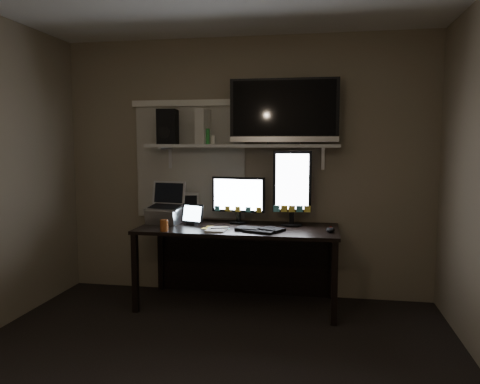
% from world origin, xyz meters
% --- Properties ---
extents(floor, '(3.60, 3.60, 0.00)m').
position_xyz_m(floor, '(0.00, 0.00, 0.00)').
color(floor, black).
rests_on(floor, ground).
extents(back_wall, '(3.60, 0.00, 3.60)m').
position_xyz_m(back_wall, '(0.00, 1.80, 1.25)').
color(back_wall, '#766A54').
rests_on(back_wall, floor).
extents(window_blinds, '(1.10, 0.02, 1.10)m').
position_xyz_m(window_blinds, '(-0.55, 1.79, 1.30)').
color(window_blinds, '#B6B1A3').
rests_on(window_blinds, back_wall).
extents(desk, '(1.80, 0.75, 0.73)m').
position_xyz_m(desk, '(0.00, 1.55, 0.55)').
color(desk, black).
rests_on(desk, floor).
extents(wall_shelf, '(1.80, 0.35, 0.03)m').
position_xyz_m(wall_shelf, '(0.00, 1.62, 1.46)').
color(wall_shelf, '#B5B5B0').
rests_on(wall_shelf, back_wall).
extents(monitor_landscape, '(0.52, 0.11, 0.45)m').
position_xyz_m(monitor_landscape, '(-0.03, 1.62, 0.96)').
color(monitor_landscape, black).
rests_on(monitor_landscape, desk).
extents(monitor_portrait, '(0.36, 0.10, 0.71)m').
position_xyz_m(monitor_portrait, '(0.47, 1.59, 1.08)').
color(monitor_portrait, black).
rests_on(monitor_portrait, desk).
extents(keyboard, '(0.45, 0.29, 0.03)m').
position_xyz_m(keyboard, '(0.22, 1.28, 0.74)').
color(keyboard, black).
rests_on(keyboard, desk).
extents(mouse, '(0.08, 0.12, 0.04)m').
position_xyz_m(mouse, '(0.82, 1.32, 0.75)').
color(mouse, black).
rests_on(mouse, desk).
extents(notepad, '(0.17, 0.23, 0.01)m').
position_xyz_m(notepad, '(-0.16, 1.23, 0.74)').
color(notepad, beige).
rests_on(notepad, desk).
extents(tablet, '(0.25, 0.16, 0.20)m').
position_xyz_m(tablet, '(-0.43, 1.45, 0.83)').
color(tablet, black).
rests_on(tablet, desk).
extents(file_sorter, '(0.22, 0.14, 0.27)m').
position_xyz_m(file_sorter, '(-0.57, 1.73, 0.86)').
color(file_sorter, black).
rests_on(file_sorter, desk).
extents(laptop, '(0.38, 0.33, 0.39)m').
position_xyz_m(laptop, '(-0.72, 1.50, 0.92)').
color(laptop, silver).
rests_on(laptop, desk).
extents(cup, '(0.08, 0.08, 0.10)m').
position_xyz_m(cup, '(-0.60, 1.12, 0.78)').
color(cup, '#9A491C').
rests_on(cup, desk).
extents(sticky_notes, '(0.33, 0.28, 0.00)m').
position_xyz_m(sticky_notes, '(-0.23, 1.30, 0.73)').
color(sticky_notes, yellow).
rests_on(sticky_notes, desk).
extents(tv, '(1.00, 0.19, 0.60)m').
position_xyz_m(tv, '(0.39, 1.63, 1.78)').
color(tv, black).
rests_on(tv, wall_shelf).
extents(game_console, '(0.09, 0.28, 0.33)m').
position_xyz_m(game_console, '(-0.37, 1.63, 1.64)').
color(game_console, silver).
rests_on(game_console, wall_shelf).
extents(speaker, '(0.21, 0.24, 0.33)m').
position_xyz_m(speaker, '(-0.72, 1.63, 1.64)').
color(speaker, black).
rests_on(speaker, wall_shelf).
extents(bottles, '(0.24, 0.07, 0.15)m').
position_xyz_m(bottles, '(-0.35, 1.59, 1.55)').
color(bottles, '#A50F0C').
rests_on(bottles, wall_shelf).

